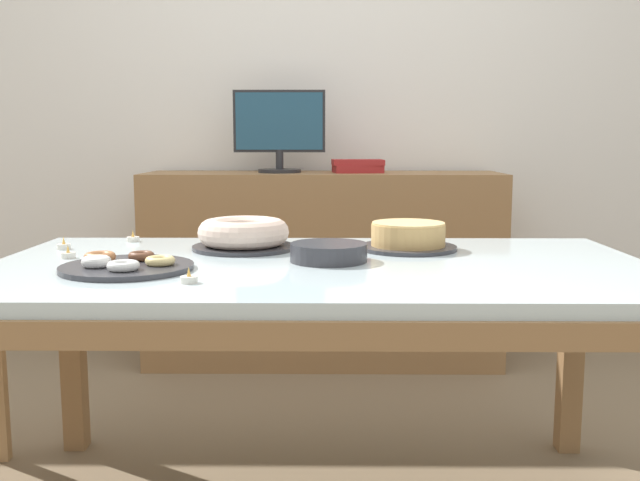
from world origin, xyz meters
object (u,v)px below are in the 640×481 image
at_px(pastry_platter, 125,265).
at_px(tealight_right_edge, 68,255).
at_px(cake_golden_bundt, 244,235).
at_px(tealight_centre, 133,239).
at_px(cake_chocolate_round, 408,237).
at_px(tealight_left_edge, 64,246).
at_px(computer_monitor, 279,131).
at_px(tealight_near_cakes, 189,279).
at_px(book_stack, 358,166).
at_px(plate_stack, 329,252).

bearing_deg(pastry_platter, tealight_right_edge, 139.36).
relative_size(cake_golden_bundt, tealight_centre, 7.73).
xyz_separation_m(cake_chocolate_round, tealight_centre, (-0.87, 0.16, -0.03)).
bearing_deg(tealight_left_edge, cake_golden_bundt, 0.48).
height_order(computer_monitor, tealight_right_edge, computer_monitor).
bearing_deg(tealight_near_cakes, tealight_right_edge, 139.60).
bearing_deg(tealight_near_cakes, tealight_centre, 114.89).
bearing_deg(computer_monitor, book_stack, 0.22).
bearing_deg(pastry_platter, tealight_left_edge, 129.38).
distance_m(book_stack, tealight_near_cakes, 1.79).
bearing_deg(cake_chocolate_round, plate_stack, -138.32).
bearing_deg(cake_chocolate_round, cake_golden_bundt, 179.95).
xyz_separation_m(computer_monitor, pastry_platter, (-0.29, -1.55, -0.35)).
bearing_deg(computer_monitor, tealight_right_edge, -110.06).
xyz_separation_m(computer_monitor, tealight_centre, (-0.41, -1.04, -0.36)).
xyz_separation_m(cake_chocolate_round, cake_golden_bundt, (-0.49, 0.00, 0.01)).
relative_size(tealight_right_edge, tealight_near_cakes, 1.00).
bearing_deg(cake_golden_bundt, computer_monitor, 88.57).
bearing_deg(cake_chocolate_round, tealight_near_cakes, -137.63).
distance_m(tealight_right_edge, tealight_near_cakes, 0.53).
xyz_separation_m(tealight_left_edge, tealight_centre, (0.17, 0.16, 0.00)).
bearing_deg(cake_chocolate_round, book_stack, 94.85).
bearing_deg(computer_monitor, cake_chocolate_round, -68.86).
relative_size(cake_golden_bundt, pastry_platter, 0.92).
bearing_deg(tealight_right_edge, tealight_centre, 74.23).
relative_size(computer_monitor, tealight_left_edge, 10.60).
bearing_deg(plate_stack, cake_golden_bundt, 140.18).
bearing_deg(tealight_near_cakes, cake_chocolate_round, 42.37).
height_order(computer_monitor, tealight_near_cakes, computer_monitor).
distance_m(cake_chocolate_round, tealight_centre, 0.89).
bearing_deg(tealight_left_edge, plate_stack, -14.64).
distance_m(computer_monitor, cake_chocolate_round, 1.33).
relative_size(tealight_left_edge, tealight_centre, 1.00).
distance_m(cake_chocolate_round, plate_stack, 0.32).
xyz_separation_m(computer_monitor, cake_golden_bundt, (-0.03, -1.20, -0.32)).
bearing_deg(tealight_right_edge, book_stack, 57.83).
height_order(plate_stack, tealight_centre, plate_stack).
xyz_separation_m(pastry_platter, tealight_centre, (-0.12, 0.51, -0.00)).
relative_size(book_stack, tealight_centre, 6.11).
bearing_deg(tealight_centre, book_stack, 53.59).
relative_size(cake_golden_bundt, plate_stack, 1.47).
height_order(book_stack, tealight_centre, book_stack).
relative_size(tealight_right_edge, tealight_left_edge, 1.00).
relative_size(tealight_right_edge, tealight_centre, 1.00).
relative_size(computer_monitor, tealight_right_edge, 10.60).
xyz_separation_m(tealight_left_edge, tealight_near_cakes, (0.48, -0.51, 0.00)).
distance_m(cake_chocolate_round, tealight_near_cakes, 0.76).
height_order(book_stack, tealight_left_edge, book_stack).
xyz_separation_m(cake_golden_bundt, tealight_centre, (-0.38, 0.16, -0.03)).
bearing_deg(tealight_centre, pastry_platter, -76.89).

